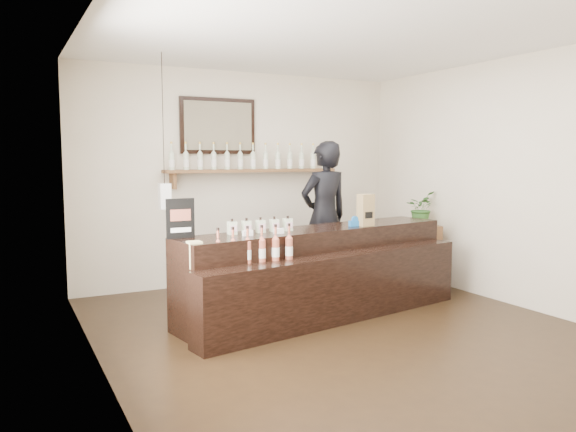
{
  "coord_description": "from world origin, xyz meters",
  "views": [
    {
      "loc": [
        -2.91,
        -4.49,
        1.68
      ],
      "look_at": [
        -0.24,
        0.7,
        1.06
      ],
      "focal_mm": 35.0,
      "sensor_mm": 36.0,
      "label": 1
    }
  ],
  "objects": [
    {
      "name": "ground",
      "position": [
        0.0,
        0.0,
        0.0
      ],
      "size": [
        5.0,
        5.0,
        0.0
      ],
      "primitive_type": "plane",
      "color": "black",
      "rests_on": "ground"
    },
    {
      "name": "room_shell",
      "position": [
        0.0,
        0.0,
        1.7
      ],
      "size": [
        5.0,
        5.0,
        5.0
      ],
      "color": "beige",
      "rests_on": "ground"
    },
    {
      "name": "back_wall_decor",
      "position": [
        -0.14,
        2.37,
        1.75
      ],
      "size": [
        2.66,
        0.96,
        1.69
      ],
      "color": "brown",
      "rests_on": "ground"
    },
    {
      "name": "counter",
      "position": [
        0.12,
        0.58,
        0.43
      ],
      "size": [
        3.33,
        1.41,
        1.07
      ],
      "color": "black",
      "rests_on": "ground"
    },
    {
      "name": "promo_sign",
      "position": [
        -1.41,
        0.62,
        1.11
      ],
      "size": [
        0.27,
        0.03,
        0.38
      ],
      "color": "black",
      "rests_on": "counter"
    },
    {
      "name": "paper_bag",
      "position": [
        0.69,
        0.62,
        1.09
      ],
      "size": [
        0.17,
        0.13,
        0.35
      ],
      "color": "olive",
      "rests_on": "counter"
    },
    {
      "name": "tape_dispenser",
      "position": [
        0.57,
        0.65,
        0.96
      ],
      "size": [
        0.14,
        0.06,
        0.11
      ],
      "color": "#185DA8",
      "rests_on": "counter"
    },
    {
      "name": "side_cabinet",
      "position": [
        2.0,
        1.24,
        0.4
      ],
      "size": [
        0.54,
        0.64,
        0.8
      ],
      "color": "brown",
      "rests_on": "ground"
    },
    {
      "name": "potted_plant",
      "position": [
        2.0,
        1.24,
        1.01
      ],
      "size": [
        0.52,
        0.51,
        0.44
      ],
      "primitive_type": "imported",
      "rotation": [
        0.0,
        0.0,
        0.7
      ],
      "color": "#305F26",
      "rests_on": "side_cabinet"
    },
    {
      "name": "shopkeeper",
      "position": [
        0.72,
        1.55,
        1.06
      ],
      "size": [
        0.82,
        0.58,
        2.12
      ],
      "primitive_type": "imported",
      "rotation": [
        0.0,
        0.0,
        3.23
      ],
      "color": "black",
      "rests_on": "ground"
    }
  ]
}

